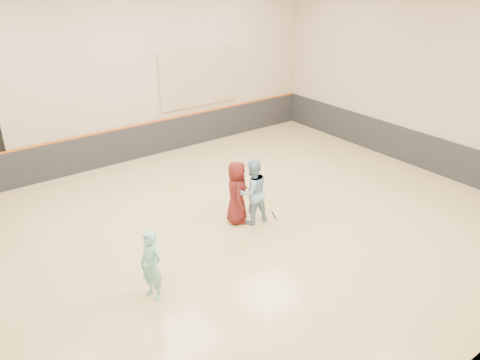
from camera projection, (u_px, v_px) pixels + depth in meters
room at (232, 203)px, 11.76m from camera, size 15.04×12.04×6.22m
wainscot_back at (132, 143)px, 16.19m from camera, size 14.90×0.04×1.20m
wainscot_right at (411, 147)px, 15.87m from camera, size 0.04×11.90×1.20m
accent_stripe at (131, 126)px, 15.92m from camera, size 14.90×0.03×0.06m
acoustic_panel at (199, 78)px, 16.88m from camera, size 3.20×0.08×2.00m
girl at (151, 266)px, 9.39m from camera, size 0.50×0.64×1.55m
instructor at (252, 192)px, 12.15m from camera, size 0.93×0.76×1.79m
young_man at (237, 192)px, 12.19m from camera, size 0.89×1.00×1.72m
held_racket at (269, 205)px, 12.18m from camera, size 0.46×0.46×0.57m
spare_racket at (175, 188)px, 14.29m from camera, size 0.61×0.61×0.09m
ball_under_racket at (243, 245)px, 11.41m from camera, size 0.07×0.07×0.07m
ball_in_hand at (247, 188)px, 12.00m from camera, size 0.07×0.07×0.07m
ball_beside_spare at (172, 175)px, 15.15m from camera, size 0.07×0.07×0.07m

